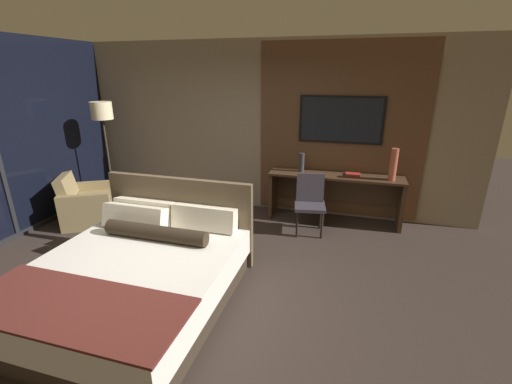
# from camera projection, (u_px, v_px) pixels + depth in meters

# --- Properties ---
(ground_plane) EXTENTS (16.00, 16.00, 0.00)m
(ground_plane) POSITION_uv_depth(u_px,v_px,m) (191.00, 286.00, 3.88)
(ground_plane) COLOR #332823
(wall_back_tv_panel) EXTENTS (7.20, 0.09, 2.80)m
(wall_back_tv_panel) POSITION_uv_depth(u_px,v_px,m) (266.00, 129.00, 5.71)
(wall_back_tv_panel) COLOR gray
(wall_back_tv_panel) RESTS_ON ground_plane
(bed) EXTENTS (1.92, 2.20, 1.07)m
(bed) POSITION_uv_depth(u_px,v_px,m) (136.00, 275.00, 3.54)
(bed) COLOR #33281E
(bed) RESTS_ON ground_plane
(desk) EXTENTS (2.07, 0.47, 0.78)m
(desk) POSITION_uv_depth(u_px,v_px,m) (335.00, 189.00, 5.45)
(desk) COLOR #422D1E
(desk) RESTS_ON ground_plane
(tv) EXTENTS (1.28, 0.04, 0.72)m
(tv) POSITION_uv_depth(u_px,v_px,m) (341.00, 120.00, 5.27)
(tv) COLOR black
(desk_chair) EXTENTS (0.51, 0.51, 0.87)m
(desk_chair) POSITION_uv_depth(u_px,v_px,m) (310.00, 199.00, 5.08)
(desk_chair) COLOR #38333D
(desk_chair) RESTS_ON ground_plane
(armchair_by_window) EXTENTS (1.02, 1.04, 0.80)m
(armchair_by_window) POSITION_uv_depth(u_px,v_px,m) (88.00, 206.00, 5.46)
(armchair_by_window) COLOR olive
(armchair_by_window) RESTS_ON ground_plane
(floor_lamp) EXTENTS (0.34, 0.34, 1.84)m
(floor_lamp) POSITION_uv_depth(u_px,v_px,m) (103.00, 120.00, 5.60)
(floor_lamp) COLOR #282623
(floor_lamp) RESTS_ON ground_plane
(vase_tall) EXTENTS (0.11, 0.11, 0.47)m
(vase_tall) POSITION_uv_depth(u_px,v_px,m) (393.00, 165.00, 4.99)
(vase_tall) COLOR #B2563D
(vase_tall) RESTS_ON desk
(vase_short) EXTENTS (0.09, 0.09, 0.30)m
(vase_short) POSITION_uv_depth(u_px,v_px,m) (302.00, 162.00, 5.47)
(vase_short) COLOR #333338
(vase_short) RESTS_ON desk
(book) EXTENTS (0.22, 0.15, 0.03)m
(book) POSITION_uv_depth(u_px,v_px,m) (353.00, 174.00, 5.30)
(book) COLOR maroon
(book) RESTS_ON desk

